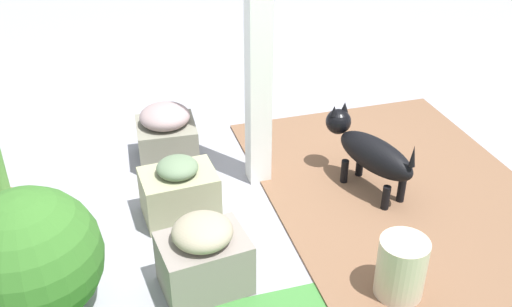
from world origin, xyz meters
The scene contains 10 objects.
ground_plane centered at (0.00, 0.00, 0.00)m, with size 12.00×12.00×0.00m, color #9796A0.
brick_path centered at (-0.74, 0.28, 0.01)m, with size 1.80×2.40×0.02m, color brown.
porch_pillar centered at (0.16, -0.12, 1.10)m, with size 0.15×0.15×2.20m, color white.
stone_planter_nearest centered at (0.74, -0.55, 0.22)m, with size 0.45×0.43×0.45m.
stone_planter_near centered at (0.77, 0.15, 0.19)m, with size 0.49×0.37×0.43m.
stone_planter_mid centered at (0.76, 0.85, 0.22)m, with size 0.51×0.40×0.46m.
round_shrub centered at (1.63, 0.78, 0.37)m, with size 0.73×0.73×0.73m, color #376D27.
terracotta_pot_tall centered at (1.86, -0.14, 0.21)m, with size 0.21×0.21×0.60m.
dog centered at (-0.52, 0.23, 0.31)m, with size 0.42×0.77×0.54m.
ceramic_urn centered at (-0.25, 1.21, 0.19)m, with size 0.27×0.27×0.37m, color beige.
Camera 1 is at (1.18, 3.28, 2.36)m, focal length 41.50 mm.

